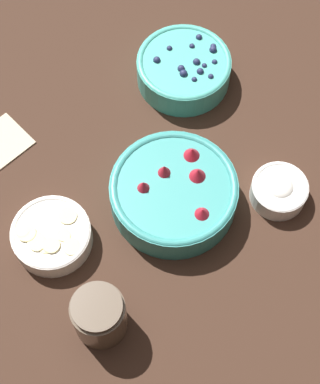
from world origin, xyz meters
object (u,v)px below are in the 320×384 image
bowl_strawberries (174,192)px  bowl_blueberries (184,68)px  bowl_bananas (51,235)px  jar_chocolate (100,316)px  bowl_cream (279,190)px

bowl_strawberries → bowl_blueberries: size_ratio=1.23×
bowl_blueberries → bowl_bananas: 0.41m
bowl_blueberries → jar_chocolate: jar_chocolate is taller
bowl_cream → jar_chocolate: size_ratio=0.99×
bowl_blueberries → bowl_cream: 0.30m
bowl_blueberries → bowl_cream: (-0.01, -0.30, -0.01)m
bowl_strawberries → jar_chocolate: jar_chocolate is taller
bowl_blueberries → bowl_bananas: bowl_blueberries is taller
bowl_strawberries → bowl_blueberries: bearing=50.4°
bowl_strawberries → jar_chocolate: (-0.22, -0.11, 0.01)m
bowl_bananas → bowl_cream: 0.40m
bowl_bananas → jar_chocolate: bearing=-93.4°
bowl_bananas → bowl_blueberries: bearing=21.3°
jar_chocolate → bowl_cream: bearing=2.3°
bowl_strawberries → bowl_blueberries: (0.17, 0.21, -0.00)m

